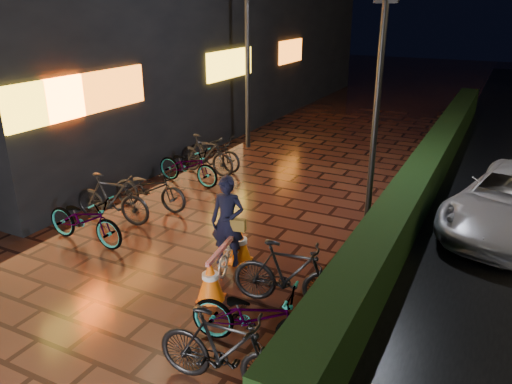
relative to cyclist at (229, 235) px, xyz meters
The scene contains 10 objects.
ground 1.73m from the cyclist, 121.71° to the right, with size 80.00×80.00×0.00m, color #381911.
hedge 7.07m from the cyclist, 69.69° to the left, with size 0.70×20.00×1.00m, color black.
storefront_block 14.98m from the cyclist, 135.59° to the left, with size 12.09×22.00×9.00m.
lamp_post_hedge 3.92m from the cyclist, 59.21° to the left, with size 0.46×0.14×4.80m.
lamp_post_sf 8.42m from the cyclist, 115.42° to the left, with size 0.55×0.17×5.74m.
cyclist is the anchor object (origin of this frame).
traffic_barrier 0.50m from the cyclist, 67.35° to the right, with size 0.63×1.75×0.71m.
cart_assembly 4.56m from the cyclist, 59.42° to the left, with size 0.58×0.60×0.96m.
parked_bikes_storefront 3.94m from the cyclist, 143.07° to the left, with size 2.19×6.01×1.10m.
parked_bikes_hedge 2.21m from the cyclist, 49.51° to the right, with size 1.94×2.75×1.10m.
Camera 1 is at (4.88, -5.50, 4.51)m, focal length 35.00 mm.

